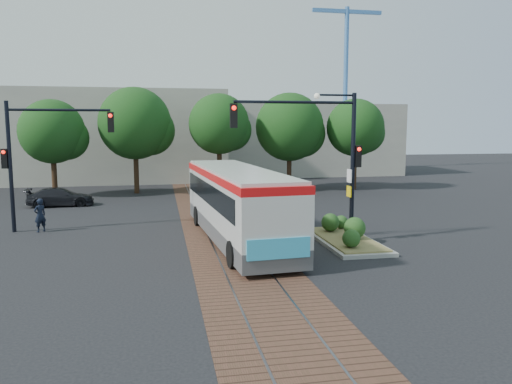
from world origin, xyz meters
The scene contains 11 objects.
ground centered at (0.00, 0.00, 0.00)m, with size 120.00×120.00×0.00m, color black.
trackbed centered at (0.00, 4.00, 0.01)m, with size 3.60×40.00×0.02m.
tree_row centered at (1.21, 16.42, 4.85)m, with size 26.40×5.60×7.67m.
warehouses centered at (-0.53, 28.75, 3.81)m, with size 40.00×13.00×8.00m.
crane centered at (18.00, 34.00, 10.88)m, with size 8.00×0.50×18.00m.
city_bus centered at (0.39, 0.41, 1.72)m, with size 3.36×11.67×3.08m.
traffic_island centered at (4.82, -0.90, 0.33)m, with size 2.20×5.20×1.13m.
signal_pole_main centered at (3.86, -0.81, 4.16)m, with size 5.49×0.46×6.00m.
signal_pole_left centered at (-8.37, 4.00, 3.86)m, with size 4.99×0.34×6.00m.
officer centered at (-8.29, 3.77, 0.78)m, with size 0.57×0.37×1.56m, color black.
parked_car centered at (-8.84, 11.57, 0.57)m, with size 1.59×3.91×1.13m, color black.
Camera 1 is at (-2.78, -20.39, 4.85)m, focal length 35.00 mm.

